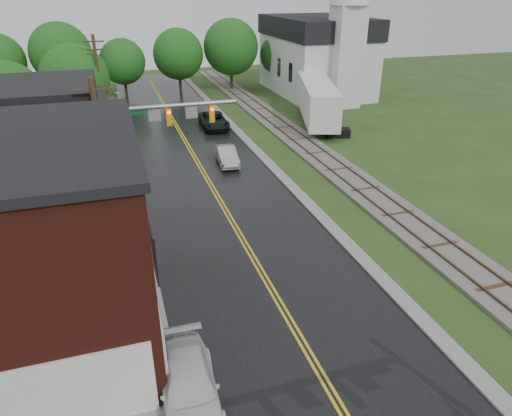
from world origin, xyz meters
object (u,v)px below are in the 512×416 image
utility_pole_c (100,83)px  pickup_white (189,387)px  church (320,48)px  tree_left_c (10,101)px  semi_trailer (317,100)px  utility_pole_b (104,163)px  sedan_silver (227,156)px  traffic_signal_far (158,126)px  suv_dark (214,121)px  tree_left_e (77,80)px

utility_pole_c → pickup_white: (2.00, -34.00, -4.02)m
church → tree_left_c: church is taller
semi_trailer → tree_left_c: bearing=-177.7°
utility_pole_b → pickup_white: bearing=-80.5°
pickup_white → sedan_silver: bearing=74.6°
semi_trailer → church: bearing=64.7°
church → semi_trailer: size_ratio=1.47×
church → pickup_white: bearing=-119.6°
church → pickup_white: 50.54m
traffic_signal_far → sedan_silver: (5.66, 5.21, -4.30)m
utility_pole_c → semi_trailer: (20.81, -2.97, -2.28)m
traffic_signal_far → utility_pole_c: 17.33m
utility_pole_c → suv_dark: size_ratio=1.68×
utility_pole_b → sedan_silver: 14.19m
utility_pole_b → suv_dark: 23.32m
church → tree_left_c: (-33.85, -13.84, -1.32)m
suv_dark → pickup_white: suv_dark is taller
traffic_signal_far → suv_dark: size_ratio=1.37×
church → pickup_white: size_ratio=4.17×
church → utility_pole_b: church is taller
pickup_white → semi_trailer: 36.33m
utility_pole_b → tree_left_c: (-7.05, 17.90, -0.21)m
traffic_signal_far → tree_left_e: tree_left_e is taller
utility_pole_b → church: bearing=49.8°
church → traffic_signal_far: bearing=-131.3°
tree_left_e → tree_left_c: bearing=-129.8°
utility_pole_c → sedan_silver: 15.37m
traffic_signal_far → semi_trailer: (17.47, 14.03, -2.53)m
semi_trailer → pickup_white: bearing=-121.2°
suv_dark → traffic_signal_far: bearing=-111.8°
traffic_signal_far → tree_left_e: size_ratio=0.90×
utility_pole_c → tree_left_c: bearing=-149.8°
traffic_signal_far → tree_left_c: (-10.38, 12.90, -0.46)m
pickup_white → utility_pole_b: bearing=101.5°
tree_left_e → pickup_white: size_ratio=1.70×
church → tree_left_e: 29.91m
suv_dark → semi_trailer: size_ratio=0.39×
traffic_signal_far → tree_left_e: (-5.38, 18.90, -0.16)m
utility_pole_c → semi_trailer: bearing=-8.1°
traffic_signal_far → pickup_white: traffic_signal_far is taller
suv_dark → sedan_silver: (-1.31, -10.34, -0.07)m
traffic_signal_far → pickup_white: bearing=-94.5°
church → pickup_white: (-24.80, -43.74, -5.14)m
tree_left_e → utility_pole_c: bearing=-42.8°
pickup_white → tree_left_e: bearing=98.5°
utility_pole_b → pickup_white: utility_pole_b is taller
church → sedan_silver: (-17.81, -21.53, -5.16)m
church → suv_dark: bearing=-145.9°
utility_pole_b → sedan_silver: bearing=48.6°
traffic_signal_far → tree_left_c: tree_left_c is taller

